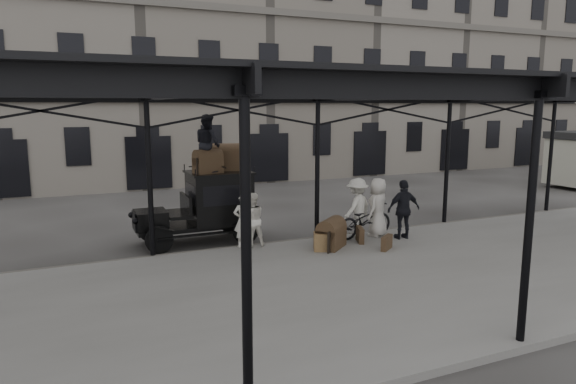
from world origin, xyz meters
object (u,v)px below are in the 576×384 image
at_px(porter_left, 243,221).
at_px(steamer_trunk_platform, 331,235).
at_px(taxi, 209,203).
at_px(bicycle, 365,220).
at_px(porter_official, 404,209).
at_px(steamer_trunk_roof_near, 208,163).

distance_m(porter_left, steamer_trunk_platform, 2.55).
xyz_separation_m(taxi, steamer_trunk_platform, (2.85, -2.61, -0.69)).
distance_m(porter_left, bicycle, 3.84).
relative_size(taxi, porter_official, 2.01).
distance_m(porter_official, bicycle, 1.21).
height_order(taxi, bicycle, taxi).
xyz_separation_m(porter_left, bicycle, (3.80, -0.44, -0.24)).
height_order(steamer_trunk_roof_near, steamer_trunk_platform, steamer_trunk_roof_near).
bearing_deg(porter_official, bicycle, -25.95).
relative_size(porter_left, steamer_trunk_platform, 1.58).
bearing_deg(bicycle, steamer_trunk_platform, 103.36).
bearing_deg(steamer_trunk_roof_near, taxi, 60.09).
height_order(bicycle, steamer_trunk_roof_near, steamer_trunk_roof_near).
bearing_deg(bicycle, steamer_trunk_roof_near, 59.68).
xyz_separation_m(porter_official, steamer_trunk_roof_near, (-5.44, 2.34, 1.42)).
relative_size(taxi, steamer_trunk_platform, 3.73).
height_order(taxi, porter_left, taxi).
relative_size(bicycle, steamer_trunk_roof_near, 2.51).
bearing_deg(porter_left, bicycle, -173.86).
bearing_deg(porter_left, porter_official, -179.70).
xyz_separation_m(bicycle, steamer_trunk_platform, (-1.53, -0.64, -0.18)).
bearing_deg(porter_left, steamer_trunk_roof_near, -50.24).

